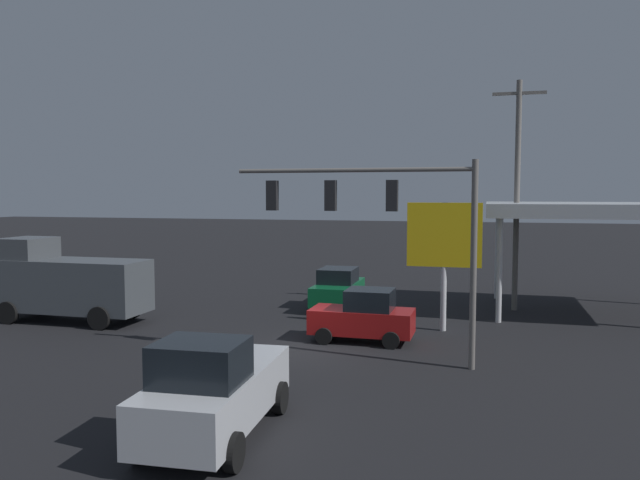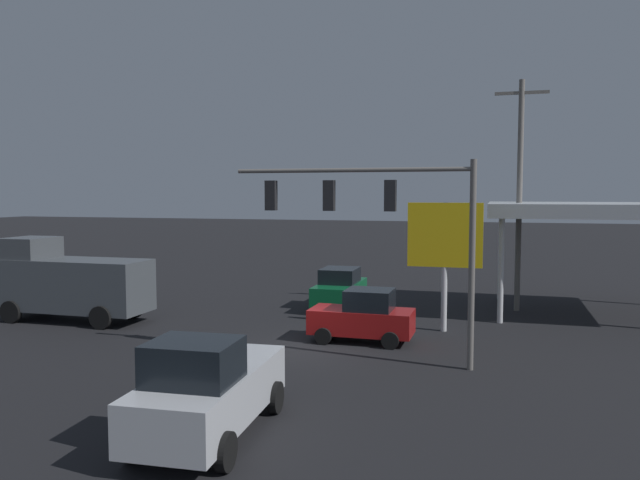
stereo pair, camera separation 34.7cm
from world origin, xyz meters
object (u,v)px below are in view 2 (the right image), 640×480
utility_pole (519,190)px  sedan_waiting (340,288)px  price_sign (445,239)px  hatchback_crossing (363,316)px  traffic_signal_assembly (378,213)px  pickup_parked (208,390)px  delivery_truck (68,282)px

utility_pole → sedan_waiting: utility_pole is taller
price_sign → hatchback_crossing: size_ratio=1.35×
traffic_signal_assembly → pickup_parked: traffic_signal_assembly is taller
traffic_signal_assembly → price_sign: size_ratio=1.53×
utility_pole → sedan_waiting: 9.56m
traffic_signal_assembly → sedan_waiting: traffic_signal_assembly is taller
traffic_signal_assembly → utility_pole: 11.65m
delivery_truck → hatchback_crossing: bearing=179.0°
traffic_signal_assembly → hatchback_crossing: (1.01, -2.70, -3.95)m
sedan_waiting → pickup_parked: pickup_parked is taller
pickup_parked → delivery_truck: (11.59, -10.19, 0.58)m
price_sign → sedan_waiting: price_sign is taller
pickup_parked → delivery_truck: size_ratio=0.78×
hatchback_crossing → pickup_parked: bearing=81.8°
traffic_signal_assembly → sedan_waiting: bearing=-68.7°
price_sign → delivery_truck: price_sign is taller
price_sign → sedan_waiting: bearing=-35.2°
pickup_parked → delivery_truck: bearing=-134.2°
utility_pole → delivery_truck: bearing=22.3°
utility_pole → hatchback_crossing: 10.84m
traffic_signal_assembly → pickup_parked: (2.50, 7.22, -3.79)m
utility_pole → delivery_truck: utility_pole is taller
traffic_signal_assembly → hatchback_crossing: bearing=-69.4°
utility_pole → sedan_waiting: size_ratio=2.42×
price_sign → sedan_waiting: size_ratio=1.16×
hatchback_crossing → traffic_signal_assembly: bearing=110.9°
utility_pole → pickup_parked: 19.78m
traffic_signal_assembly → price_sign: (-1.72, -5.32, -1.21)m
utility_pole → hatchback_crossing: bearing=54.5°
utility_pole → price_sign: utility_pole is taller
sedan_waiting → utility_pole: bearing=100.9°
price_sign → delivery_truck: 16.10m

